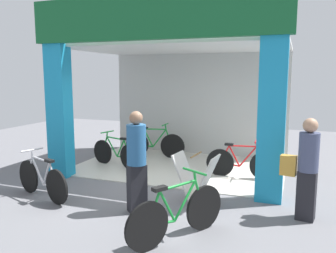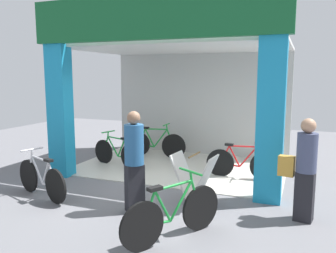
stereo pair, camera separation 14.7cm
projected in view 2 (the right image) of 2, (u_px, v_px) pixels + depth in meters
ground_plane at (153, 186)px, 7.25m from camera, size 18.12×18.12×0.00m
shop_facade at (180, 87)px, 8.42m from camera, size 5.26×3.63×3.83m
bicycle_inside_0 at (242, 163)px, 7.78m from camera, size 1.61×0.44×0.88m
bicycle_inside_1 at (156, 144)px, 9.80m from camera, size 1.75×0.48×0.96m
bicycle_inside_2 at (117, 153)px, 8.81m from camera, size 1.54×0.54×0.88m
bicycle_parked_0 at (173, 214)px, 4.86m from camera, size 0.92×1.51×0.95m
bicycle_parked_1 at (41, 179)px, 6.56m from camera, size 1.55×0.62×0.90m
sandwich_board_sign at (194, 178)px, 6.32m from camera, size 0.82×0.57×0.90m
pedestrian_0 at (134, 161)px, 5.82m from camera, size 0.46×0.46×1.72m
pedestrian_1 at (304, 169)px, 5.46m from camera, size 0.61×0.36×1.64m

